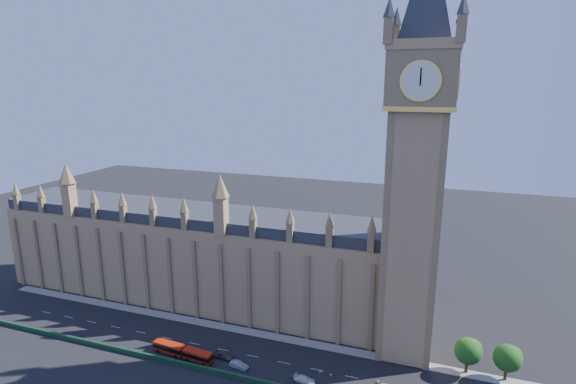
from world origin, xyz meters
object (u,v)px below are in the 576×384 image
(red_bus, at_px, (183,352))
(car_silver, at_px, (239,365))
(car_white, at_px, (305,380))
(car_grey, at_px, (224,355))

(red_bus, xyz_separation_m, car_silver, (14.42, 0.51, -0.67))
(car_silver, bearing_deg, car_white, -82.74)
(car_white, bearing_deg, car_silver, 96.55)
(red_bus, height_order, car_grey, red_bus)
(car_grey, relative_size, car_silver, 1.05)
(red_bus, distance_m, car_grey, 9.99)
(car_grey, height_order, car_silver, car_grey)
(car_white, bearing_deg, car_grey, 90.51)
(red_bus, height_order, car_silver, red_bus)
(car_grey, bearing_deg, red_bus, 110.58)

